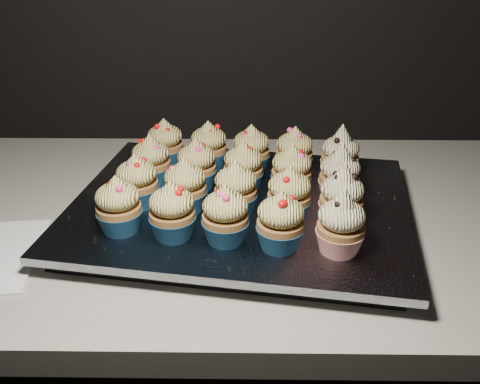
{
  "coord_description": "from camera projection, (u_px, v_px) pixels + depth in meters",
  "views": [
    {
      "loc": [
        0.19,
        0.94,
        1.33
      ],
      "look_at": [
        0.18,
        1.66,
        0.95
      ],
      "focal_mm": 40.0,
      "sensor_mm": 36.0,
      "label": 1
    }
  ],
  "objects": [
    {
      "name": "cupcake_11",
      "position": [
        197.0,
        166.0,
        0.84
      ],
      "size": [
        0.06,
        0.06,
        0.08
      ],
      "color": "navy",
      "rests_on": "foil_lining"
    },
    {
      "name": "cupcake_15",
      "position": [
        165.0,
        144.0,
        0.92
      ],
      "size": [
        0.06,
        0.06,
        0.08
      ],
      "color": "navy",
      "rests_on": "foil_lining"
    },
    {
      "name": "baking_tray",
      "position": [
        240.0,
        214.0,
        0.83
      ],
      "size": [
        0.52,
        0.42,
        0.02
      ],
      "primitive_type": "cube",
      "rotation": [
        0.0,
        0.0,
        -0.16
      ],
      "color": "black",
      "rests_on": "worktop"
    },
    {
      "name": "cupcake_5",
      "position": [
        137.0,
        182.0,
        0.79
      ],
      "size": [
        0.06,
        0.06,
        0.08
      ],
      "color": "navy",
      "rests_on": "foil_lining"
    },
    {
      "name": "cupcake_1",
      "position": [
        172.0,
        212.0,
        0.71
      ],
      "size": [
        0.06,
        0.06,
        0.08
      ],
      "color": "navy",
      "rests_on": "foil_lining"
    },
    {
      "name": "cupcake_16",
      "position": [
        209.0,
        147.0,
        0.91
      ],
      "size": [
        0.06,
        0.06,
        0.08
      ],
      "color": "navy",
      "rests_on": "foil_lining"
    },
    {
      "name": "cupcake_12",
      "position": [
        243.0,
        168.0,
        0.84
      ],
      "size": [
        0.06,
        0.06,
        0.08
      ],
      "color": "navy",
      "rests_on": "foil_lining"
    },
    {
      "name": "cupcake_19",
      "position": [
        340.0,
        156.0,
        0.87
      ],
      "size": [
        0.06,
        0.06,
        0.1
      ],
      "color": "red",
      "rests_on": "foil_lining"
    },
    {
      "name": "cupcake_3",
      "position": [
        280.0,
        222.0,
        0.69
      ],
      "size": [
        0.06,
        0.06,
        0.08
      ],
      "color": "navy",
      "rests_on": "foil_lining"
    },
    {
      "name": "cupcake_18",
      "position": [
        294.0,
        153.0,
        0.89
      ],
      "size": [
        0.06,
        0.06,
        0.08
      ],
      "color": "navy",
      "rests_on": "foil_lining"
    },
    {
      "name": "cupcake_4",
      "position": [
        341.0,
        225.0,
        0.68
      ],
      "size": [
        0.06,
        0.06,
        0.1
      ],
      "color": "red",
      "rests_on": "foil_lining"
    },
    {
      "name": "worktop",
      "position": [
        131.0,
        219.0,
        0.88
      ],
      "size": [
        2.44,
        0.64,
        0.04
      ],
      "primitive_type": "cube",
      "color": "beige",
      "rests_on": "cabinet"
    },
    {
      "name": "cupcake_0",
      "position": [
        119.0,
        206.0,
        0.73
      ],
      "size": [
        0.06,
        0.06,
        0.08
      ],
      "color": "navy",
      "rests_on": "foil_lining"
    },
    {
      "name": "cupcake_6",
      "position": [
        185.0,
        187.0,
        0.78
      ],
      "size": [
        0.06,
        0.06,
        0.08
      ],
      "color": "navy",
      "rests_on": "foil_lining"
    },
    {
      "name": "cupcake_2",
      "position": [
        225.0,
        216.0,
        0.7
      ],
      "size": [
        0.06,
        0.06,
        0.08
      ],
      "color": "navy",
      "rests_on": "foil_lining"
    },
    {
      "name": "cupcake_10",
      "position": [
        151.0,
        162.0,
        0.86
      ],
      "size": [
        0.06,
        0.06,
        0.08
      ],
      "color": "navy",
      "rests_on": "foil_lining"
    },
    {
      "name": "foil_lining",
      "position": [
        240.0,
        205.0,
        0.82
      ],
      "size": [
        0.56,
        0.47,
        0.01
      ],
      "primitive_type": "cube",
      "rotation": [
        0.0,
        0.0,
        -0.16
      ],
      "color": "silver",
      "rests_on": "baking_tray"
    },
    {
      "name": "cupcake_8",
      "position": [
        289.0,
        195.0,
        0.76
      ],
      "size": [
        0.06,
        0.06,
        0.08
      ],
      "color": "navy",
      "rests_on": "foil_lining"
    },
    {
      "name": "cupcake_9",
      "position": [
        342.0,
        198.0,
        0.74
      ],
      "size": [
        0.06,
        0.06,
        0.1
      ],
      "color": "red",
      "rests_on": "foil_lining"
    },
    {
      "name": "cupcake_14",
      "position": [
        340.0,
        175.0,
        0.81
      ],
      "size": [
        0.06,
        0.06,
        0.1
      ],
      "color": "red",
      "rests_on": "foil_lining"
    },
    {
      "name": "cupcake_7",
      "position": [
        236.0,
        190.0,
        0.77
      ],
      "size": [
        0.06,
        0.06,
        0.08
      ],
      "color": "navy",
      "rests_on": "foil_lining"
    },
    {
      "name": "cupcake_13",
      "position": [
        291.0,
        172.0,
        0.82
      ],
      "size": [
        0.06,
        0.06,
        0.08
      ],
      "color": "navy",
      "rests_on": "foil_lining"
    },
    {
      "name": "cupcake_17",
      "position": [
        251.0,
        150.0,
        0.9
      ],
      "size": [
        0.06,
        0.06,
        0.08
      ],
      "color": "navy",
      "rests_on": "foil_lining"
    }
  ]
}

